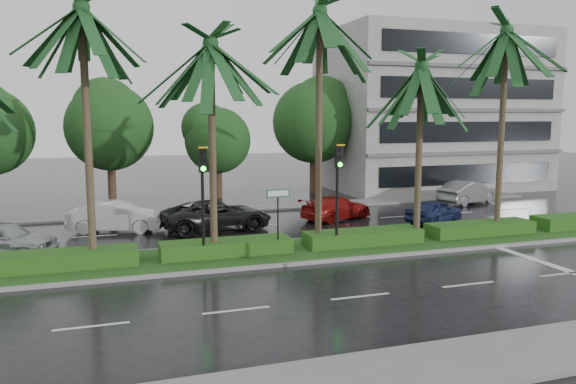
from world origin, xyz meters
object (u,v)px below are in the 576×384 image
object	(u,v)px
street_sign	(278,205)
car_blue	(434,211)
car_white	(116,217)
car_darkgrey	(217,215)
car_red	(336,208)
car_silver	(1,239)
signal_median_left	(203,187)
car_grey	(468,192)

from	to	relation	value
street_sign	car_blue	bearing A→B (deg)	23.51
car_white	car_darkgrey	world-z (taller)	car_darkgrey
street_sign	car_red	xyz separation A→B (m)	(5.50, 6.90, -1.49)
car_silver	car_darkgrey	world-z (taller)	car_darkgrey
street_sign	car_darkgrey	bearing A→B (deg)	101.85
signal_median_left	car_white	bearing A→B (deg)	111.96
street_sign	car_white	size ratio (longest dim) A/B	0.58
signal_median_left	car_darkgrey	distance (m)	6.85
car_silver	car_blue	distance (m)	20.52
car_red	car_silver	bearing A→B (deg)	78.61
car_white	car_grey	size ratio (longest dim) A/B	1.01
car_red	car_blue	bearing A→B (deg)	-142.92
car_silver	car_blue	size ratio (longest dim) A/B	1.19
car_darkgrey	car_red	distance (m)	6.82
signal_median_left	car_silver	size ratio (longest dim) A/B	1.00
car_darkgrey	car_red	bearing A→B (deg)	-88.15
car_white	car_red	bearing A→B (deg)	-76.26
signal_median_left	street_sign	size ratio (longest dim) A/B	1.68
street_sign	car_white	distance (m)	9.52
street_sign	car_silver	bearing A→B (deg)	161.47
signal_median_left	car_white	world-z (taller)	signal_median_left
signal_median_left	car_grey	world-z (taller)	signal_median_left
car_white	car_silver	bearing A→B (deg)	145.19
car_red	car_white	bearing A→B (deg)	64.91
car_white	car_blue	xyz separation A→B (m)	(16.00, -2.91, -0.12)
car_darkgrey	car_red	xyz separation A→B (m)	(6.77, 0.85, -0.11)
signal_median_left	car_white	distance (m)	8.33
street_sign	car_white	bearing A→B (deg)	129.59
car_silver	car_blue	xyz separation A→B (m)	(20.50, 0.83, -0.12)
car_white	car_red	distance (m)	11.51
signal_median_left	car_white	xyz separation A→B (m)	(-3.00, 7.44, -2.25)
signal_median_left	car_darkgrey	bearing A→B (deg)	74.51
car_red	car_grey	size ratio (longest dim) A/B	0.98
car_white	car_blue	world-z (taller)	car_white
car_silver	car_blue	bearing A→B (deg)	-63.13
car_grey	car_silver	bearing A→B (deg)	84.13
signal_median_left	car_white	size ratio (longest dim) A/B	0.97
car_darkgrey	car_silver	bearing A→B (deg)	100.06
car_silver	car_darkgrey	bearing A→B (deg)	-50.09
signal_median_left	car_blue	size ratio (longest dim) A/B	1.19
car_white	street_sign	bearing A→B (deg)	-124.92
street_sign	car_grey	xyz separation A→B (m)	(15.67, 9.23, -1.39)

